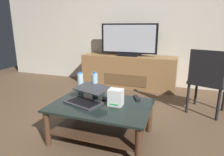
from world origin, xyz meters
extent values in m
plane|color=brown|center=(0.00, 0.00, 0.00)|extent=(7.68, 7.68, 0.00)
cube|color=beige|center=(0.00, 2.27, 1.40)|extent=(6.40, 0.12, 2.80)
cube|color=black|center=(0.10, 0.02, 0.38)|extent=(1.02, 0.70, 0.02)
cube|color=#472D1E|center=(0.10, 0.02, 0.14)|extent=(0.90, 0.62, 0.02)
cylinder|color=#472D1E|center=(-0.36, -0.28, 0.18)|extent=(0.06, 0.06, 0.37)
cylinder|color=#472D1E|center=(0.56, -0.28, 0.18)|extent=(0.06, 0.06, 0.37)
cylinder|color=#472D1E|center=(-0.36, 0.33, 0.18)|extent=(0.06, 0.06, 0.37)
cylinder|color=#472D1E|center=(0.56, 0.33, 0.18)|extent=(0.06, 0.06, 0.37)
cube|color=olive|center=(-0.12, 1.95, 0.31)|extent=(1.82, 0.47, 0.62)
cube|color=brown|center=(-0.12, 1.71, 0.18)|extent=(0.82, 0.01, 0.22)
cube|color=black|center=(-0.12, 1.93, 0.64)|extent=(0.38, 0.20, 0.05)
cube|color=black|center=(-0.12, 1.93, 0.94)|extent=(1.08, 0.04, 0.56)
cube|color=#B2B7C1|center=(-0.12, 1.91, 0.94)|extent=(1.01, 0.01, 0.50)
cube|color=black|center=(1.21, 1.13, 0.44)|extent=(0.56, 0.56, 0.04)
cube|color=black|center=(1.15, 0.94, 0.66)|extent=(0.41, 0.17, 0.45)
cylinder|color=black|center=(1.46, 1.25, 0.21)|extent=(0.04, 0.04, 0.42)
cylinder|color=black|center=(1.10, 1.37, 0.21)|extent=(0.04, 0.04, 0.42)
cylinder|color=black|center=(1.33, 0.89, 0.21)|extent=(0.04, 0.04, 0.42)
cylinder|color=black|center=(0.97, 1.02, 0.21)|extent=(0.04, 0.04, 0.42)
cube|color=#333338|center=(-0.08, -0.02, 0.40)|extent=(0.43, 0.34, 0.02)
cube|color=black|center=(-0.08, -0.02, 0.41)|extent=(0.37, 0.28, 0.00)
cube|color=#333338|center=(-0.04, 0.11, 0.52)|extent=(0.43, 0.34, 0.04)
cube|color=#3F8CD8|center=(-0.05, 0.10, 0.52)|extent=(0.38, 0.30, 0.03)
cube|color=white|center=(0.25, 0.05, 0.47)|extent=(0.14, 0.11, 0.17)
cube|color=#19D84C|center=(0.25, -0.01, 0.42)|extent=(0.09, 0.00, 0.01)
cylinder|color=#99C6E5|center=(-0.07, 0.24, 0.52)|extent=(0.07, 0.07, 0.26)
cylinder|color=blue|center=(-0.07, 0.24, 0.66)|extent=(0.04, 0.04, 0.02)
cylinder|color=silver|center=(-0.28, 0.28, 0.51)|extent=(0.07, 0.07, 0.23)
cylinder|color=blue|center=(-0.28, 0.28, 0.63)|extent=(0.04, 0.04, 0.02)
cube|color=black|center=(0.11, 0.19, 0.39)|extent=(0.09, 0.15, 0.01)
cube|color=black|center=(0.41, 0.29, 0.40)|extent=(0.11, 0.16, 0.02)
camera|label=1|loc=(0.83, -1.72, 1.17)|focal=31.33mm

